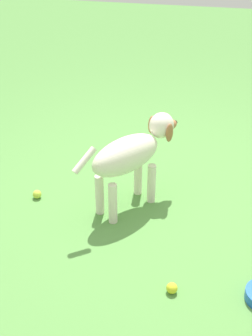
% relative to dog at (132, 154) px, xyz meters
% --- Properties ---
extents(ground, '(14.00, 14.00, 0.00)m').
position_rel_dog_xyz_m(ground, '(0.16, -0.11, -0.43)').
color(ground, '#548C42').
extents(dog, '(0.82, 0.60, 0.65)m').
position_rel_dog_xyz_m(dog, '(0.00, 0.00, 0.00)').
color(dog, silver).
rests_on(dog, ground).
extents(tennis_ball_0, '(0.07, 0.07, 0.07)m').
position_rel_dog_xyz_m(tennis_ball_0, '(-0.09, 0.72, -0.40)').
color(tennis_ball_0, '#BFD13F').
rests_on(tennis_ball_0, ground).
extents(tennis_ball_1, '(0.07, 0.07, 0.07)m').
position_rel_dog_xyz_m(tennis_ball_1, '(0.92, 0.04, -0.40)').
color(tennis_ball_1, yellow).
rests_on(tennis_ball_1, ground).
extents(tennis_ball_2, '(0.07, 0.07, 0.07)m').
position_rel_dog_xyz_m(tennis_ball_2, '(0.69, 0.33, -0.40)').
color(tennis_ball_2, '#D2D53B').
rests_on(tennis_ball_2, ground).
extents(tennis_ball_3, '(0.07, 0.07, 0.07)m').
position_rel_dog_xyz_m(tennis_ball_3, '(-0.81, -0.42, -0.40)').
color(tennis_ball_3, yellow).
rests_on(tennis_ball_3, ground).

